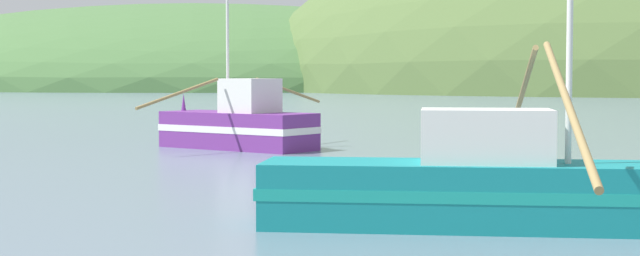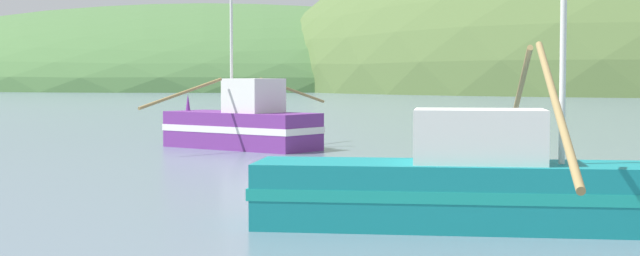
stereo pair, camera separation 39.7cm
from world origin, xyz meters
name	(u,v)px [view 2 (the right image)]	position (x,y,z in m)	size (l,w,h in m)	color
hill_far_right	(205,87)	(-80.74, 208.95, 0.00)	(172.54, 138.04, 36.48)	#47703D
fishing_boat_teal	(527,189)	(3.28, 20.88, 0.78)	(10.96, 13.80, 5.27)	#147F84
fishing_boat_purple	(243,125)	(-8.97, 38.51, 0.95)	(6.98, 10.12, 6.62)	#6B2D84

